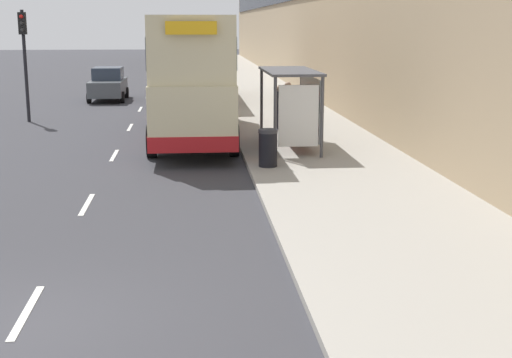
% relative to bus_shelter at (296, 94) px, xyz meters
% --- Properties ---
extents(ground_plane, '(220.00, 220.00, 0.00)m').
position_rel_bus_shelter_xyz_m(ground_plane, '(-5.77, -13.12, -1.88)').
color(ground_plane, '#38383D').
extents(pavement, '(5.00, 93.00, 0.14)m').
position_rel_bus_shelter_xyz_m(pavement, '(0.73, 25.38, -1.81)').
color(pavement, '#A39E93').
rests_on(pavement, ground_plane).
extents(lane_mark_0, '(0.12, 2.00, 0.01)m').
position_rel_bus_shelter_xyz_m(lane_mark_0, '(-5.77, -12.54, -1.87)').
color(lane_mark_0, silver).
rests_on(lane_mark_0, ground_plane).
extents(lane_mark_1, '(0.12, 2.00, 0.01)m').
position_rel_bus_shelter_xyz_m(lane_mark_1, '(-5.77, -6.28, -1.87)').
color(lane_mark_1, silver).
rests_on(lane_mark_1, ground_plane).
extents(lane_mark_2, '(0.12, 2.00, 0.01)m').
position_rel_bus_shelter_xyz_m(lane_mark_2, '(-5.77, -0.03, -1.87)').
color(lane_mark_2, silver).
rests_on(lane_mark_2, ground_plane).
extents(lane_mark_3, '(0.12, 2.00, 0.01)m').
position_rel_bus_shelter_xyz_m(lane_mark_3, '(-5.77, 6.23, -1.87)').
color(lane_mark_3, silver).
rests_on(lane_mark_3, ground_plane).
extents(lane_mark_4, '(0.12, 2.00, 0.01)m').
position_rel_bus_shelter_xyz_m(lane_mark_4, '(-5.77, 12.48, -1.87)').
color(lane_mark_4, silver).
rests_on(lane_mark_4, ground_plane).
extents(lane_mark_5, '(0.12, 2.00, 0.01)m').
position_rel_bus_shelter_xyz_m(lane_mark_5, '(-5.77, 18.74, -1.87)').
color(lane_mark_5, silver).
rests_on(lane_mark_5, ground_plane).
extents(lane_mark_6, '(0.12, 2.00, 0.01)m').
position_rel_bus_shelter_xyz_m(lane_mark_6, '(-5.77, 25.00, -1.87)').
color(lane_mark_6, silver).
rests_on(lane_mark_6, ground_plane).
extents(lane_mark_7, '(0.12, 2.00, 0.01)m').
position_rel_bus_shelter_xyz_m(lane_mark_7, '(-5.77, 31.25, -1.87)').
color(lane_mark_7, silver).
rests_on(lane_mark_7, ground_plane).
extents(lane_mark_8, '(0.12, 2.00, 0.01)m').
position_rel_bus_shelter_xyz_m(lane_mark_8, '(-5.77, 37.51, -1.87)').
color(lane_mark_8, silver).
rests_on(lane_mark_8, ground_plane).
extents(bus_shelter, '(1.60, 4.20, 2.48)m').
position_rel_bus_shelter_xyz_m(bus_shelter, '(0.00, 0.00, 0.00)').
color(bus_shelter, '#4C4C51').
rests_on(bus_shelter, ground_plane).
extents(double_decker_bus_near, '(2.85, 11.17, 4.30)m').
position_rel_bus_shelter_xyz_m(double_decker_bus_near, '(-3.30, 3.02, 0.41)').
color(double_decker_bus_near, beige).
rests_on(double_decker_bus_near, ground_plane).
extents(double_decker_bus_ahead, '(2.85, 10.43, 4.30)m').
position_rel_bus_shelter_xyz_m(double_decker_bus_ahead, '(-3.22, 15.74, 0.41)').
color(double_decker_bus_ahead, beige).
rests_on(double_decker_bus_ahead, ground_plane).
extents(car_0, '(1.93, 4.28, 1.77)m').
position_rel_bus_shelter_xyz_m(car_0, '(-7.75, 16.87, -1.00)').
color(car_0, '#4C5156').
rests_on(car_0, ground_plane).
extents(car_1, '(2.03, 3.82, 1.79)m').
position_rel_bus_shelter_xyz_m(car_1, '(-3.97, 45.86, -1.00)').
color(car_1, '#4C5156').
rests_on(car_1, ground_plane).
extents(car_2, '(2.00, 3.99, 1.73)m').
position_rel_bus_shelter_xyz_m(car_2, '(-2.73, 57.80, -1.02)').
color(car_2, '#4C5156').
rests_on(car_2, ground_plane).
extents(pedestrian_at_shelter, '(0.37, 0.37, 1.87)m').
position_rel_bus_shelter_xyz_m(pedestrian_at_shelter, '(0.19, 3.35, -0.78)').
color(pedestrian_at_shelter, '#23232D').
rests_on(pedestrian_at_shelter, ground_plane).
extents(pedestrian_1, '(0.33, 0.33, 1.66)m').
position_rel_bus_shelter_xyz_m(pedestrian_1, '(-0.04, 4.15, -0.89)').
color(pedestrian_1, '#23232D').
rests_on(pedestrian_1, ground_plane).
extents(litter_bin, '(0.55, 0.55, 1.05)m').
position_rel_bus_shelter_xyz_m(litter_bin, '(-1.22, -2.90, -1.21)').
color(litter_bin, black).
rests_on(litter_bin, ground_plane).
extents(traffic_light_far_kerb, '(0.30, 0.32, 4.63)m').
position_rel_bus_shelter_xyz_m(traffic_light_far_kerb, '(-10.17, 8.36, 1.25)').
color(traffic_light_far_kerb, black).
rests_on(traffic_light_far_kerb, ground_plane).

